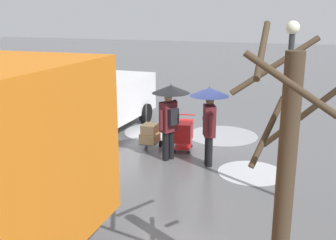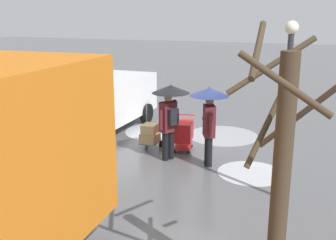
{
  "view_description": "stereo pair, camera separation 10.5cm",
  "coord_description": "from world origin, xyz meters",
  "px_view_note": "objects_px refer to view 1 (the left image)",
  "views": [
    {
      "loc": [
        -3.36,
        10.79,
        4.03
      ],
      "look_at": [
        0.36,
        0.31,
        1.05
      ],
      "focal_mm": 43.34,
      "sensor_mm": 36.0,
      "label": 1
    },
    {
      "loc": [
        -3.46,
        10.76,
        4.03
      ],
      "look_at": [
        0.36,
        0.31,
        1.05
      ],
      "focal_mm": 43.34,
      "sensor_mm": 36.0,
      "label": 2
    }
  ],
  "objects_px": {
    "cargo_van_parked_right": "(96,100)",
    "street_lamp": "(288,93)",
    "bare_tree_near": "(284,176)",
    "shopping_cart_vendor": "(183,132)",
    "pedestrian_pink_side": "(170,105)",
    "pedestrian_black_side": "(209,108)",
    "hand_dolly_boxes": "(150,134)"
  },
  "relations": [
    {
      "from": "cargo_van_parked_right",
      "to": "street_lamp",
      "type": "bearing_deg",
      "value": 154.61
    },
    {
      "from": "shopping_cart_vendor",
      "to": "street_lamp",
      "type": "distance_m",
      "value": 4.19
    },
    {
      "from": "shopping_cart_vendor",
      "to": "hand_dolly_boxes",
      "type": "height_order",
      "value": "hand_dolly_boxes"
    },
    {
      "from": "shopping_cart_vendor",
      "to": "pedestrian_black_side",
      "type": "distance_m",
      "value": 1.66
    },
    {
      "from": "cargo_van_parked_right",
      "to": "bare_tree_near",
      "type": "height_order",
      "value": "bare_tree_near"
    },
    {
      "from": "pedestrian_pink_side",
      "to": "street_lamp",
      "type": "height_order",
      "value": "street_lamp"
    },
    {
      "from": "pedestrian_pink_side",
      "to": "pedestrian_black_side",
      "type": "relative_size",
      "value": 1.0
    },
    {
      "from": "pedestrian_pink_side",
      "to": "street_lamp",
      "type": "distance_m",
      "value": 3.55
    },
    {
      "from": "cargo_van_parked_right",
      "to": "pedestrian_black_side",
      "type": "distance_m",
      "value": 4.59
    },
    {
      "from": "pedestrian_pink_side",
      "to": "bare_tree_near",
      "type": "bearing_deg",
      "value": 123.15
    },
    {
      "from": "cargo_van_parked_right",
      "to": "shopping_cart_vendor",
      "type": "relative_size",
      "value": 5.3
    },
    {
      "from": "bare_tree_near",
      "to": "street_lamp",
      "type": "height_order",
      "value": "bare_tree_near"
    },
    {
      "from": "cargo_van_parked_right",
      "to": "bare_tree_near",
      "type": "relative_size",
      "value": 1.38
    },
    {
      "from": "shopping_cart_vendor",
      "to": "bare_tree_near",
      "type": "height_order",
      "value": "bare_tree_near"
    },
    {
      "from": "shopping_cart_vendor",
      "to": "pedestrian_pink_side",
      "type": "distance_m",
      "value": 1.32
    },
    {
      "from": "pedestrian_pink_side",
      "to": "pedestrian_black_side",
      "type": "bearing_deg",
      "value": 178.6
    },
    {
      "from": "cargo_van_parked_right",
      "to": "shopping_cart_vendor",
      "type": "xyz_separation_m",
      "value": [
        -3.31,
        0.7,
        -0.61
      ]
    },
    {
      "from": "cargo_van_parked_right",
      "to": "pedestrian_black_side",
      "type": "bearing_deg",
      "value": 159.96
    },
    {
      "from": "shopping_cart_vendor",
      "to": "bare_tree_near",
      "type": "distance_m",
      "value": 6.92
    },
    {
      "from": "hand_dolly_boxes",
      "to": "pedestrian_black_side",
      "type": "bearing_deg",
      "value": 162.0
    },
    {
      "from": "cargo_van_parked_right",
      "to": "street_lamp",
      "type": "xyz_separation_m",
      "value": [
        -6.31,
        3.0,
        1.19
      ]
    },
    {
      "from": "hand_dolly_boxes",
      "to": "bare_tree_near",
      "type": "xyz_separation_m",
      "value": [
        -4.19,
        5.73,
        1.52
      ]
    },
    {
      "from": "pedestrian_black_side",
      "to": "street_lamp",
      "type": "distance_m",
      "value": 2.6
    },
    {
      "from": "pedestrian_pink_side",
      "to": "bare_tree_near",
      "type": "distance_m",
      "value": 6.13
    },
    {
      "from": "pedestrian_pink_side",
      "to": "street_lamp",
      "type": "relative_size",
      "value": 0.56
    },
    {
      "from": "shopping_cart_vendor",
      "to": "pedestrian_pink_side",
      "type": "relative_size",
      "value": 0.47
    },
    {
      "from": "cargo_van_parked_right",
      "to": "pedestrian_black_side",
      "type": "relative_size",
      "value": 2.51
    },
    {
      "from": "shopping_cart_vendor",
      "to": "bare_tree_near",
      "type": "bearing_deg",
      "value": 118.34
    },
    {
      "from": "pedestrian_pink_side",
      "to": "pedestrian_black_side",
      "type": "height_order",
      "value": "same"
    },
    {
      "from": "pedestrian_black_side",
      "to": "street_lamp",
      "type": "relative_size",
      "value": 0.56
    },
    {
      "from": "cargo_van_parked_right",
      "to": "shopping_cart_vendor",
      "type": "height_order",
      "value": "cargo_van_parked_right"
    },
    {
      "from": "hand_dolly_boxes",
      "to": "pedestrian_black_side",
      "type": "xyz_separation_m",
      "value": [
        -1.96,
        0.64,
        1.12
      ]
    }
  ]
}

